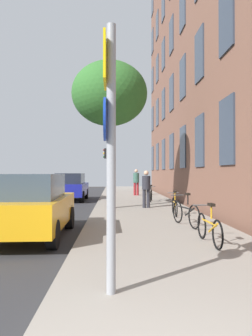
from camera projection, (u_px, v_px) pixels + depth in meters
name	position (u px, v px, depth m)	size (l,w,h in m)	color
ground_plane	(70.00, 205.00, 16.32)	(41.80, 41.80, 0.00)	#332D28
road_asphalt	(30.00, 205.00, 16.23)	(7.00, 38.00, 0.01)	#2D2D30
sidewalk	(137.00, 203.00, 16.46)	(4.20, 38.00, 0.12)	gray
sign_post	(109.00, 138.00, 4.01)	(0.16, 0.60, 3.46)	gray
traffic_light	(106.00, 162.00, 24.28)	(0.43, 0.24, 3.50)	black
tree_near	(110.00, 94.00, 13.64)	(3.29, 3.29, 6.39)	brown
bicycle_0	(209.00, 228.00, 6.74)	(0.42, 1.66, 0.89)	black
bicycle_1	(186.00, 213.00, 9.05)	(0.53, 1.73, 0.96)	black
bicycle_2	(175.00, 206.00, 11.33)	(0.42, 1.57, 0.89)	black
bicycle_3	(151.00, 195.00, 16.80)	(0.44, 1.54, 0.89)	black
pedestrian_0	(146.00, 186.00, 13.76)	(0.52, 0.52, 1.64)	#26262D
pedestrian_1	(136.00, 180.00, 21.32)	(0.56, 0.56, 1.78)	maroon
car_0	(29.00, 205.00, 7.91)	(1.89, 3.98, 1.62)	orange
car_1	(71.00, 187.00, 18.49)	(1.79, 3.92, 1.62)	navy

